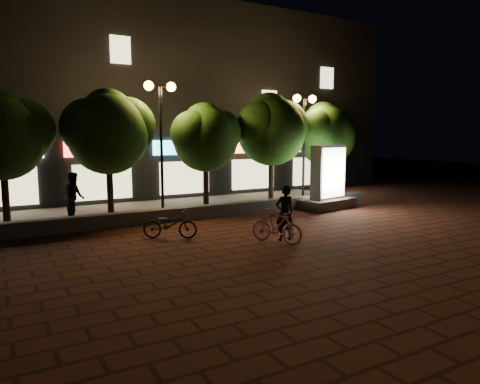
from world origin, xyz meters
TOP-DOWN VIEW (x-y plane):
  - ground at (0.00, 0.00)m, footprint 80.00×80.00m
  - retaining_wall at (0.00, 4.00)m, footprint 16.00×0.45m
  - sidewalk at (0.00, 6.50)m, footprint 16.00×5.00m
  - building_block at (-0.01, 12.99)m, footprint 28.00×8.12m
  - tree_far_left at (-6.95, 5.46)m, footprint 3.36×2.80m
  - tree_left at (-3.45, 5.46)m, footprint 3.60×3.00m
  - tree_mid at (0.55, 5.46)m, footprint 3.24×2.70m
  - tree_right at (3.86, 5.46)m, footprint 3.72×3.10m
  - tree_far_right at (7.05, 5.46)m, footprint 3.48×2.90m
  - street_lamp_left at (-1.50, 5.20)m, footprint 1.26×0.36m
  - street_lamp_right at (5.50, 5.20)m, footprint 1.26×0.36m
  - ad_kiosk at (5.43, 3.37)m, footprint 2.76×1.76m
  - scooter_pink at (-0.01, -0.65)m, footprint 1.21×1.73m
  - rider at (0.40, -0.49)m, footprint 0.65×0.46m
  - scooter_parked at (-2.60, 1.46)m, footprint 1.76×1.41m
  - pedestrian at (-4.79, 5.57)m, footprint 0.83×0.99m

SIDE VIEW (x-z plane):
  - ground at x=0.00m, z-range 0.00..0.00m
  - sidewalk at x=0.00m, z-range 0.00..0.08m
  - retaining_wall at x=0.00m, z-range 0.00..0.50m
  - scooter_parked at x=-2.60m, z-range 0.00..0.90m
  - scooter_pink at x=-0.01m, z-range 0.00..1.02m
  - rider at x=0.40m, z-range 0.00..1.72m
  - pedestrian at x=-4.79m, z-range 0.08..1.89m
  - ad_kiosk at x=5.43m, z-range -0.27..2.51m
  - tree_mid at x=0.55m, z-range 0.97..5.47m
  - tree_far_left at x=-6.95m, z-range 0.98..5.61m
  - tree_far_right at x=7.05m, z-range 0.99..5.75m
  - tree_left at x=-3.45m, z-range 1.00..5.89m
  - tree_right at x=3.86m, z-range 1.03..6.10m
  - street_lamp_right at x=5.50m, z-range 1.40..6.38m
  - street_lamp_left at x=-1.50m, z-range 1.44..6.62m
  - building_block at x=-0.01m, z-range -0.65..10.65m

